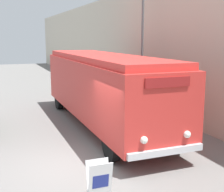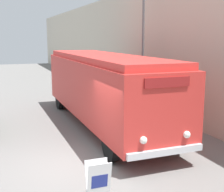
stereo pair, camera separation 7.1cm
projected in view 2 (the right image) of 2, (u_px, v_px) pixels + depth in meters
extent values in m
plane|color=slate|center=(76.00, 167.00, 9.59)|extent=(80.00, 80.00, 0.00)
cube|color=beige|center=(126.00, 46.00, 20.28)|extent=(0.30, 60.00, 6.74)
cylinder|color=black|center=(111.00, 145.00, 9.94)|extent=(0.28, 1.10, 1.10)
cylinder|color=black|center=(173.00, 137.00, 10.74)|extent=(0.28, 1.10, 1.10)
cylinder|color=black|center=(60.00, 99.00, 17.30)|extent=(0.28, 1.10, 1.10)
cylinder|color=black|center=(98.00, 96.00, 18.10)|extent=(0.28, 1.10, 1.10)
cube|color=red|center=(103.00, 87.00, 13.80)|extent=(2.59, 10.83, 2.39)
cube|color=red|center=(103.00, 57.00, 13.56)|extent=(2.38, 10.39, 0.24)
cube|color=silver|center=(166.00, 152.00, 8.98)|extent=(2.46, 0.12, 0.20)
sphere|color=white|center=(143.00, 140.00, 8.68)|extent=(0.22, 0.22, 0.22)
sphere|color=white|center=(187.00, 135.00, 9.18)|extent=(0.22, 0.22, 0.22)
cube|color=maroon|center=(167.00, 82.00, 8.64)|extent=(1.43, 0.06, 0.28)
cube|color=white|center=(99.00, 182.00, 7.48)|extent=(0.59, 0.20, 0.99)
cube|color=white|center=(97.00, 179.00, 7.64)|extent=(0.59, 0.20, 0.99)
cube|color=navy|center=(100.00, 181.00, 7.46)|extent=(0.41, 0.07, 0.35)
cylinder|color=#595E60|center=(143.00, 52.00, 15.58)|extent=(0.12, 0.12, 6.44)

